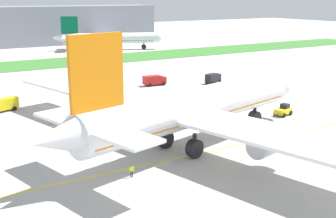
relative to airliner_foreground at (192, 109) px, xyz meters
The scene contains 11 objects.
ground_plane 9.40m from the airliner_foreground, 53.70° to the right, with size 600.00×600.00×0.00m, color #ADAAA5.
apron_taxi_line 8.01m from the airliner_foreground, 33.38° to the right, with size 280.00×0.36×0.01m, color yellow.
grass_median_strip 98.85m from the airliner_foreground, 87.61° to the left, with size 320.00×24.00×0.10m, color #38722D.
airliner_foreground is the anchor object (origin of this frame).
pushback_tug 27.66m from the airliner_foreground, 13.98° to the left, with size 5.54×3.06×2.29m.
ground_crew_wingwalker_port 15.16m from the airliner_foreground, 157.26° to the right, with size 0.60×0.32×1.72m.
service_truck_baggage_loader 43.58m from the airliner_foreground, 117.78° to the left, with size 6.32×3.86×2.71m.
service_truck_fuel_bowser 53.01m from the airliner_foreground, 49.50° to the left, with size 5.37×3.60×2.68m.
service_truck_catering_van 50.03m from the airliner_foreground, 67.10° to the left, with size 6.11×3.05×2.62m.
parked_airliner_far_centre 131.41m from the airliner_foreground, 71.92° to the left, with size 44.54×73.05×14.38m.
terminal_building 162.29m from the airliner_foreground, 82.89° to the left, with size 117.69×20.00×18.00m, color gray.
Camera 1 is at (-41.02, -48.29, 23.01)m, focal length 47.44 mm.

